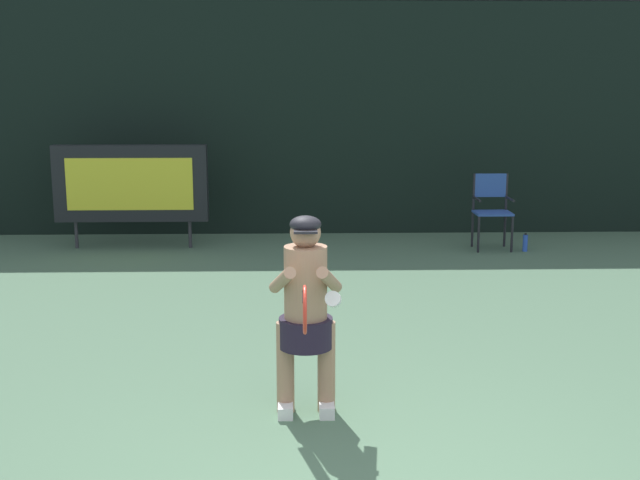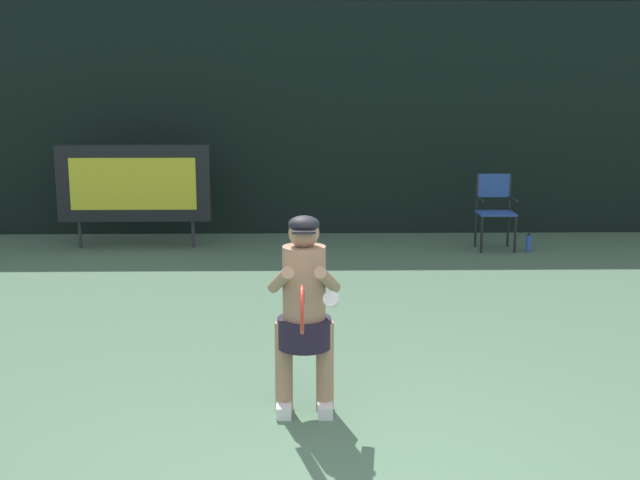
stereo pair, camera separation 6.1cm
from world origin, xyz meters
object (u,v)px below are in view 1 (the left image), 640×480
at_px(tennis_player, 306,308).
at_px(tennis_racket, 305,309).
at_px(water_bottle, 525,243).
at_px(scoreboard, 131,184).
at_px(umpire_chair, 492,207).

distance_m(tennis_player, tennis_racket, 0.68).
relative_size(water_bottle, tennis_racket, 0.44).
xyz_separation_m(scoreboard, water_bottle, (5.66, -0.40, -0.82)).
bearing_deg(water_bottle, scoreboard, 175.95).
relative_size(umpire_chair, tennis_racket, 1.79).
bearing_deg(tennis_player, tennis_racket, -91.14).
bearing_deg(tennis_racket, tennis_player, 103.02).
distance_m(scoreboard, tennis_racket, 7.07).
distance_m(umpire_chair, tennis_racket, 7.02).
height_order(umpire_chair, water_bottle, umpire_chair).
bearing_deg(tennis_racket, umpire_chair, 80.97).
bearing_deg(scoreboard, water_bottle, -4.05).
height_order(water_bottle, tennis_racket, tennis_racket).
height_order(scoreboard, water_bottle, scoreboard).
height_order(scoreboard, tennis_racket, scoreboard).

